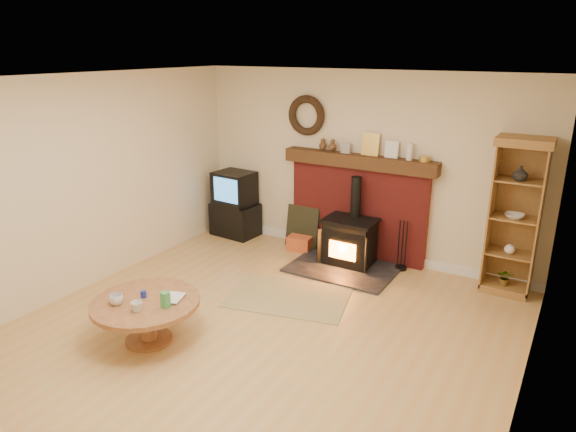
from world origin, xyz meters
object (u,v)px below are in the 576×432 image
Objects in this scene: wood_stove at (349,244)px; curio_cabinet at (515,217)px; tv_unit at (235,205)px; coffee_table at (146,308)px.

wood_stove is 0.73× the size of curio_cabinet.
coffee_table is (1.10, -3.01, -0.12)m from tv_unit.
tv_unit is 0.54× the size of curio_cabinet.
wood_stove is 2.08m from tv_unit.
wood_stove is at bearing 71.10° from coffee_table.
tv_unit is at bearing 110.03° from coffee_table.
wood_stove is at bearing -5.55° from tv_unit.
tv_unit is 0.95× the size of coffee_table.
tv_unit is at bearing -178.79° from curio_cabinet.
curio_cabinet reaches higher than tv_unit.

